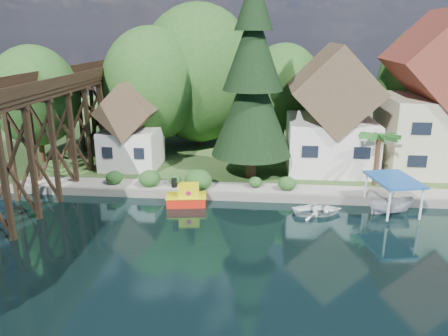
# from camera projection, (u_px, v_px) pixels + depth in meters

# --- Properties ---
(ground) EXTENTS (140.00, 140.00, 0.00)m
(ground) POSITION_uv_depth(u_px,v_px,m) (242.00, 250.00, 25.98)
(ground) COLOR black
(ground) RESTS_ON ground
(bank) EXTENTS (140.00, 52.00, 0.50)m
(bank) POSITION_uv_depth(u_px,v_px,m) (257.00, 127.00, 58.21)
(bank) COLOR #27461C
(bank) RESTS_ON ground
(seawall) EXTENTS (60.00, 0.40, 0.62)m
(seawall) POSITION_uv_depth(u_px,v_px,m) (301.00, 199.00, 33.12)
(seawall) COLOR slate
(seawall) RESTS_ON ground
(promenade) EXTENTS (50.00, 2.60, 0.06)m
(promenade) POSITION_uv_depth(u_px,v_px,m) (325.00, 191.00, 34.11)
(promenade) COLOR gray
(promenade) RESTS_ON bank
(trestle_bridge) EXTENTS (4.12, 44.18, 9.30)m
(trestle_bridge) POSITION_uv_depth(u_px,v_px,m) (21.00, 137.00, 30.78)
(trestle_bridge) COLOR black
(trestle_bridge) RESTS_ON ground
(house_left) EXTENTS (7.64, 8.64, 11.02)m
(house_left) POSITION_uv_depth(u_px,v_px,m) (331.00, 117.00, 39.00)
(house_left) COLOR silver
(house_left) RESTS_ON bank
(house_center) EXTENTS (8.65, 9.18, 13.89)m
(house_center) POSITION_uv_depth(u_px,v_px,m) (436.00, 104.00, 38.27)
(house_center) COLOR beige
(house_center) RESTS_ON bank
(shed) EXTENTS (5.09, 5.40, 7.85)m
(shed) POSITION_uv_depth(u_px,v_px,m) (131.00, 131.00, 39.63)
(shed) COLOR silver
(shed) RESTS_ON bank
(bg_trees) EXTENTS (49.90, 13.30, 10.57)m
(bg_trees) POSITION_uv_depth(u_px,v_px,m) (265.00, 85.00, 43.91)
(bg_trees) COLOR #382314
(bg_trees) RESTS_ON bank
(shrubs) EXTENTS (15.76, 2.47, 1.70)m
(shrubs) POSITION_uv_depth(u_px,v_px,m) (191.00, 179.00, 34.83)
(shrubs) COLOR #1E4519
(shrubs) RESTS_ON bank
(conifer) EXTENTS (6.75, 6.75, 16.62)m
(conifer) POSITION_uv_depth(u_px,v_px,m) (253.00, 83.00, 35.21)
(conifer) COLOR #382314
(conifer) RESTS_ON bank
(palm_tree) EXTENTS (3.64, 3.64, 4.50)m
(palm_tree) POSITION_uv_depth(u_px,v_px,m) (379.00, 138.00, 34.43)
(palm_tree) COLOR #382314
(palm_tree) RESTS_ON bank
(tugboat) EXTENTS (3.17, 2.03, 2.15)m
(tugboat) POSITION_uv_depth(u_px,v_px,m) (187.00, 197.00, 32.60)
(tugboat) COLOR red
(tugboat) RESTS_ON ground
(boat_white_a) EXTENTS (3.92, 3.12, 0.73)m
(boat_white_a) POSITION_uv_depth(u_px,v_px,m) (318.00, 209.00, 31.07)
(boat_white_a) COLOR white
(boat_white_a) RESTS_ON ground
(boat_canopy) EXTENTS (3.64, 4.61, 2.64)m
(boat_canopy) POSITION_uv_depth(u_px,v_px,m) (392.00, 199.00, 30.92)
(boat_canopy) COLOR silver
(boat_canopy) RESTS_ON ground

